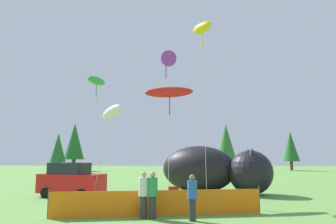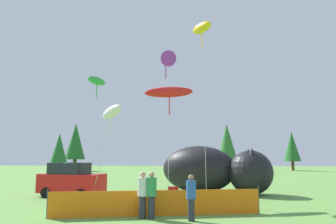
# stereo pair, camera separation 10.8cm
# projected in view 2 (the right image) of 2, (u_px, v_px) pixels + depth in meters

# --- Properties ---
(ground_plane) EXTENTS (120.00, 120.00, 0.00)m
(ground_plane) POSITION_uv_depth(u_px,v_px,m) (135.00, 206.00, 16.33)
(ground_plane) COLOR #609342
(parked_car) EXTENTS (4.14, 2.54, 2.04)m
(parked_car) POSITION_uv_depth(u_px,v_px,m) (71.00, 180.00, 19.81)
(parked_car) COLOR red
(parked_car) RESTS_ON ground
(folding_chair) EXTENTS (0.60, 0.60, 0.91)m
(folding_chair) POSITION_uv_depth(u_px,v_px,m) (173.00, 195.00, 16.42)
(folding_chair) COLOR maroon
(folding_chair) RESTS_ON ground
(inflatable_cat) EXTENTS (7.59, 4.92, 3.11)m
(inflatable_cat) POSITION_uv_depth(u_px,v_px,m) (212.00, 171.00, 21.77)
(inflatable_cat) COLOR black
(inflatable_cat) RESTS_ON ground
(safety_fence) EXTENTS (8.68, 1.85, 1.15)m
(safety_fence) POSITION_uv_depth(u_px,v_px,m) (158.00, 203.00, 13.57)
(safety_fence) COLOR orange
(safety_fence) RESTS_ON ground
(spectator_in_red_shirt) EXTENTS (0.40, 0.40, 1.84)m
(spectator_in_red_shirt) POSITION_uv_depth(u_px,v_px,m) (151.00, 193.00, 13.06)
(spectator_in_red_shirt) COLOR #2D2D38
(spectator_in_red_shirt) RESTS_ON ground
(spectator_in_yellow_shirt) EXTENTS (0.40, 0.40, 1.84)m
(spectator_in_yellow_shirt) POSITION_uv_depth(u_px,v_px,m) (143.00, 193.00, 13.11)
(spectator_in_yellow_shirt) COLOR #2D2D38
(spectator_in_yellow_shirt) RESTS_ON ground
(spectator_in_green_shirt) EXTENTS (0.38, 0.38, 1.75)m
(spectator_in_green_shirt) POSITION_uv_depth(u_px,v_px,m) (191.00, 195.00, 12.59)
(spectator_in_green_shirt) COLOR #2D2D38
(spectator_in_green_shirt) RESTS_ON ground
(kite_purple_delta) EXTENTS (1.49, 1.88, 9.08)m
(kite_purple_delta) POSITION_uv_depth(u_px,v_px,m) (166.00, 58.00, 20.02)
(kite_purple_delta) COLOR silver
(kite_purple_delta) RESTS_ON ground
(kite_white_ghost) EXTENTS (2.08, 2.20, 5.54)m
(kite_white_ghost) POSITION_uv_depth(u_px,v_px,m) (112.00, 112.00, 19.03)
(kite_white_ghost) COLOR silver
(kite_white_ghost) RESTS_ON ground
(kite_red_lizard) EXTENTS (2.98, 2.44, 6.52)m
(kite_red_lizard) POSITION_uv_depth(u_px,v_px,m) (169.00, 92.00, 18.56)
(kite_red_lizard) COLOR silver
(kite_red_lizard) RESTS_ON ground
(kite_green_fish) EXTENTS (1.37, 2.06, 8.46)m
(kite_green_fish) POSITION_uv_depth(u_px,v_px,m) (97.00, 81.00, 24.93)
(kite_green_fish) COLOR silver
(kite_green_fish) RESTS_ON ground
(kite_yellow_hero) EXTENTS (1.48, 1.88, 10.45)m
(kite_yellow_hero) POSITION_uv_depth(u_px,v_px,m) (202.00, 29.00, 19.65)
(kite_yellow_hero) COLOR silver
(kite_yellow_hero) RESTS_ON ground
(horizon_tree_east) EXTENTS (2.65, 2.65, 6.32)m
(horizon_tree_east) POSITION_uv_depth(u_px,v_px,m) (292.00, 147.00, 53.45)
(horizon_tree_east) COLOR brown
(horizon_tree_east) RESTS_ON ground
(horizon_tree_west) EXTENTS (2.90, 2.90, 6.91)m
(horizon_tree_west) POSITION_uv_depth(u_px,v_px,m) (227.00, 143.00, 46.65)
(horizon_tree_west) COLOR brown
(horizon_tree_west) RESTS_ON ground
(horizon_tree_mid) EXTENTS (2.36, 2.36, 5.63)m
(horizon_tree_mid) POSITION_uv_depth(u_px,v_px,m) (59.00, 148.00, 47.42)
(horizon_tree_mid) COLOR brown
(horizon_tree_mid) RESTS_ON ground
(horizon_tree_northeast) EXTENTS (3.19, 3.19, 7.61)m
(horizon_tree_northeast) POSITION_uv_depth(u_px,v_px,m) (76.00, 141.00, 52.95)
(horizon_tree_northeast) COLOR brown
(horizon_tree_northeast) RESTS_ON ground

